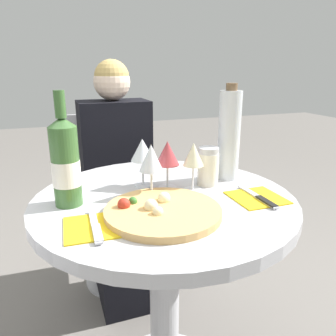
{
  "coord_description": "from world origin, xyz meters",
  "views": [
    {
      "loc": [
        -0.31,
        -0.89,
        1.14
      ],
      "look_at": [
        0.0,
        -0.03,
        0.86
      ],
      "focal_mm": 35.0,
      "sensor_mm": 36.0,
      "label": 1
    }
  ],
  "objects_px": {
    "seated_diner": "(120,197)",
    "pizza_large": "(162,211)",
    "chair_behind_diner": "(115,201)",
    "wine_bottle": "(65,163)",
    "tall_carafe": "(229,135)",
    "dining_table": "(164,249)"
  },
  "relations": [
    {
      "from": "seated_diner",
      "to": "pizza_large",
      "type": "xyz_separation_m",
      "value": [
        -0.03,
        -0.73,
        0.24
      ]
    },
    {
      "from": "chair_behind_diner",
      "to": "seated_diner",
      "type": "height_order",
      "value": "seated_diner"
    },
    {
      "from": "pizza_large",
      "to": "wine_bottle",
      "type": "distance_m",
      "value": 0.3
    },
    {
      "from": "chair_behind_diner",
      "to": "tall_carafe",
      "type": "xyz_separation_m",
      "value": [
        0.29,
        -0.67,
        0.47
      ]
    },
    {
      "from": "dining_table",
      "to": "chair_behind_diner",
      "type": "xyz_separation_m",
      "value": [
        -0.02,
        0.75,
        -0.13
      ]
    },
    {
      "from": "pizza_large",
      "to": "tall_carafe",
      "type": "distance_m",
      "value": 0.41
    },
    {
      "from": "dining_table",
      "to": "seated_diner",
      "type": "xyz_separation_m",
      "value": [
        -0.02,
        0.61,
        -0.05
      ]
    },
    {
      "from": "chair_behind_diner",
      "to": "wine_bottle",
      "type": "height_order",
      "value": "wine_bottle"
    },
    {
      "from": "chair_behind_diner",
      "to": "tall_carafe",
      "type": "relative_size",
      "value": 2.71
    },
    {
      "from": "dining_table",
      "to": "seated_diner",
      "type": "distance_m",
      "value": 0.61
    },
    {
      "from": "pizza_large",
      "to": "seated_diner",
      "type": "bearing_deg",
      "value": 87.55
    },
    {
      "from": "seated_diner",
      "to": "pizza_large",
      "type": "relative_size",
      "value": 3.7
    },
    {
      "from": "chair_behind_diner",
      "to": "seated_diner",
      "type": "distance_m",
      "value": 0.17
    },
    {
      "from": "dining_table",
      "to": "seated_diner",
      "type": "height_order",
      "value": "seated_diner"
    },
    {
      "from": "tall_carafe",
      "to": "chair_behind_diner",
      "type": "bearing_deg",
      "value": 113.47
    },
    {
      "from": "wine_bottle",
      "to": "seated_diner",
      "type": "bearing_deg",
      "value": 65.37
    },
    {
      "from": "tall_carafe",
      "to": "pizza_large",
      "type": "bearing_deg",
      "value": -146.48
    },
    {
      "from": "seated_diner",
      "to": "tall_carafe",
      "type": "height_order",
      "value": "seated_diner"
    },
    {
      "from": "pizza_large",
      "to": "tall_carafe",
      "type": "bearing_deg",
      "value": 33.52
    },
    {
      "from": "wine_bottle",
      "to": "tall_carafe",
      "type": "distance_m",
      "value": 0.55
    },
    {
      "from": "dining_table",
      "to": "pizza_large",
      "type": "height_order",
      "value": "pizza_large"
    },
    {
      "from": "pizza_large",
      "to": "tall_carafe",
      "type": "xyz_separation_m",
      "value": [
        0.32,
        0.21,
        0.15
      ]
    }
  ]
}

